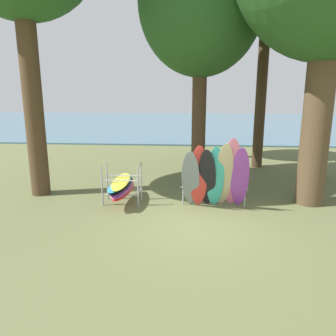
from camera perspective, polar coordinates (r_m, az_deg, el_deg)
The scene contains 6 objects.
ground_plane at distance 8.52m, azimuth 5.13°, elevation -9.93°, with size 80.00×80.00×0.00m, color #60663D.
lake_water at distance 38.87m, azimuth 4.88°, elevation 8.20°, with size 80.00×36.00×0.10m, color #477084.
tree_mid_behind at distance 16.90m, azimuth 6.38°, elevation 24.38°, with size 3.69×3.69×8.86m.
tree_deep_back at distance 12.62m, azimuth 5.96°, elevation 27.30°, with size 4.46×4.46×9.06m.
leaning_board_pile at distance 9.31m, azimuth 8.54°, elevation -1.63°, with size 2.02×1.02×2.20m.
board_storage_rack at distance 9.99m, azimuth -8.28°, elevation -3.17°, with size 1.15×2.13×1.25m.
Camera 1 is at (-0.11, -7.85, 3.32)m, focal length 33.98 mm.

